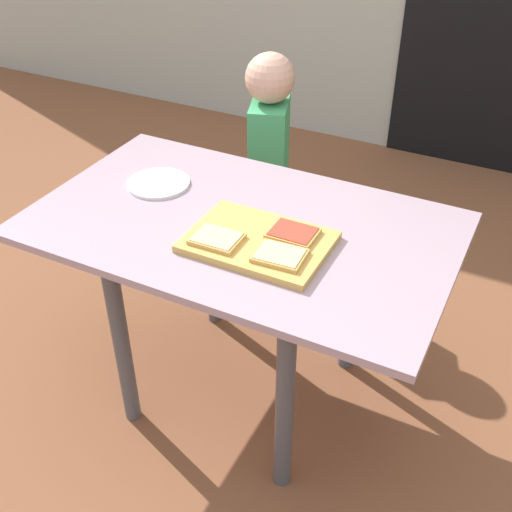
{
  "coord_description": "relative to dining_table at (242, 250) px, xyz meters",
  "views": [
    {
      "loc": [
        0.74,
        -1.37,
        1.7
      ],
      "look_at": [
        0.05,
        0.0,
        0.6
      ],
      "focal_mm": 44.14,
      "sensor_mm": 36.0,
      "label": 1
    }
  ],
  "objects": [
    {
      "name": "ground_plane",
      "position": [
        0.0,
        0.0,
        -0.6
      ],
      "size": [
        16.0,
        16.0,
        0.0
      ],
      "primitive_type": "plane",
      "color": "brown"
    },
    {
      "name": "dining_table",
      "position": [
        0.0,
        0.0,
        0.0
      ],
      "size": [
        1.24,
        0.75,
        0.7
      ],
      "color": "#AC909F",
      "rests_on": "ground"
    },
    {
      "name": "cutting_board",
      "position": [
        0.1,
        -0.08,
        0.11
      ],
      "size": [
        0.39,
        0.28,
        0.02
      ],
      "primitive_type": "cube",
      "color": "gold",
      "rests_on": "dining_table"
    },
    {
      "name": "pizza_slice_near_right",
      "position": [
        0.19,
        -0.14,
        0.13
      ],
      "size": [
        0.14,
        0.11,
        0.01
      ],
      "color": "tan",
      "rests_on": "cutting_board"
    },
    {
      "name": "pizza_slice_far_right",
      "position": [
        0.18,
        -0.02,
        0.13
      ],
      "size": [
        0.13,
        0.11,
        0.01
      ],
      "color": "tan",
      "rests_on": "cutting_board"
    },
    {
      "name": "pizza_slice_near_left",
      "position": [
        0.0,
        -0.14,
        0.13
      ],
      "size": [
        0.13,
        0.11,
        0.01
      ],
      "color": "tan",
      "rests_on": "cutting_board"
    },
    {
      "name": "plate_white_left",
      "position": [
        -0.34,
        0.08,
        0.1
      ],
      "size": [
        0.2,
        0.2,
        0.01
      ],
      "primitive_type": "cylinder",
      "color": "white",
      "rests_on": "dining_table"
    },
    {
      "name": "child_left",
      "position": [
        -0.24,
        0.68,
        -0.03
      ],
      "size": [
        0.21,
        0.27,
        0.97
      ],
      "color": "#434F40",
      "rests_on": "ground"
    }
  ]
}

